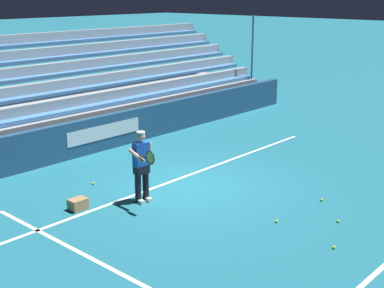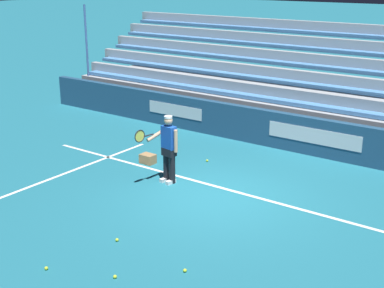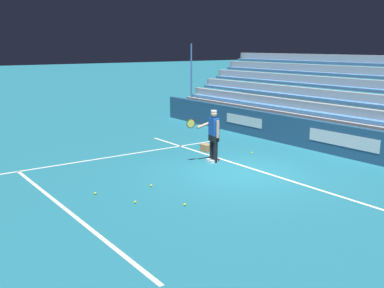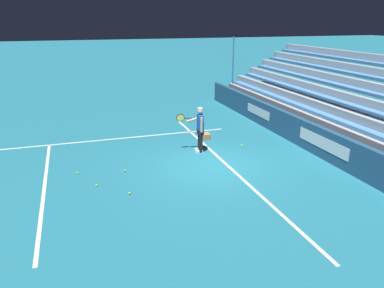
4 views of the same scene
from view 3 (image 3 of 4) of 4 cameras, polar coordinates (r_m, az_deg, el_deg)
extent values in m
plane|color=#1E6B7F|center=(13.70, 6.55, -3.61)|extent=(160.00, 160.00, 0.00)
cube|color=white|center=(14.03, 8.07, -3.25)|extent=(12.00, 0.10, 0.01)
cube|color=white|center=(15.12, -15.72, -2.46)|extent=(0.10, 12.00, 0.01)
cube|color=white|center=(10.93, -15.50, -8.18)|extent=(8.22, 0.10, 0.01)
cube|color=navy|center=(16.58, 17.24, 0.69)|extent=(20.39, 0.24, 1.10)
cube|color=silver|center=(16.15, 18.55, 0.49)|extent=(2.80, 0.01, 0.44)
cube|color=silver|center=(19.40, 6.57, 2.98)|extent=(2.20, 0.01, 0.40)
cube|color=#9EA3A8|center=(18.70, 22.05, 1.62)|extent=(19.37, 4.00, 1.10)
cube|color=#4C89CC|center=(17.27, 19.37, 3.12)|extent=(18.99, 0.40, 0.12)
cube|color=#9EA3A8|center=(17.48, 19.94, 3.66)|extent=(19.37, 0.24, 0.45)
cube|color=#4C89CC|center=(17.87, 20.96, 4.75)|extent=(18.99, 0.40, 0.12)
cube|color=#9EA3A8|center=(18.09, 21.48, 5.26)|extent=(19.37, 0.24, 0.45)
cube|color=#4C89CC|center=(18.50, 22.44, 6.27)|extent=(18.99, 0.40, 0.12)
cube|color=#9EA3A8|center=(18.72, 22.93, 6.74)|extent=(19.37, 0.24, 0.45)
cylinder|color=#4C70B2|center=(23.60, -0.09, 7.97)|extent=(0.08, 0.08, 3.85)
cylinder|color=black|center=(14.66, 2.99, -0.69)|extent=(0.15, 0.15, 0.88)
cylinder|color=black|center=(14.85, 2.56, -0.52)|extent=(0.15, 0.15, 0.88)
cube|color=white|center=(14.73, 2.77, -2.22)|extent=(0.15, 0.29, 0.09)
cube|color=white|center=(14.91, 2.34, -2.03)|extent=(0.15, 0.29, 0.09)
cube|color=black|center=(14.68, 2.79, 0.76)|extent=(0.37, 0.27, 0.20)
cube|color=#194CB2|center=(14.61, 2.80, 2.18)|extent=(0.39, 0.26, 0.58)
sphere|color=tan|center=(14.53, 2.79, 3.85)|extent=(0.21, 0.21, 0.21)
cylinder|color=white|center=(14.52, 2.79, 4.20)|extent=(0.20, 0.20, 0.05)
cylinder|color=tan|center=(14.41, 3.29, 1.87)|extent=(0.09, 0.09, 0.56)
cylinder|color=tan|center=(14.71, 1.65, 2.46)|extent=(0.17, 0.59, 0.24)
cylinder|color=black|center=(14.59, 0.83, 2.58)|extent=(0.07, 0.30, 0.03)
torus|color=black|center=(14.45, -0.15, 2.65)|extent=(0.07, 0.31, 0.31)
cylinder|color=#D6D14C|center=(14.45, -0.15, 2.65)|extent=(0.04, 0.27, 0.27)
cube|color=#A87F51|center=(16.27, 1.82, -0.48)|extent=(0.40, 0.31, 0.26)
sphere|color=#CCE533|center=(16.05, 7.57, -1.13)|extent=(0.07, 0.07, 0.07)
sphere|color=#CCE533|center=(11.10, -7.23, -7.33)|extent=(0.07, 0.07, 0.07)
sphere|color=#CCE533|center=(10.85, -0.94, -7.71)|extent=(0.07, 0.07, 0.07)
sphere|color=#CCE533|center=(12.30, -5.20, -5.29)|extent=(0.07, 0.07, 0.07)
sphere|color=#CCE533|center=(11.89, -12.20, -6.16)|extent=(0.07, 0.07, 0.07)
camera|label=1|loc=(19.23, -36.43, 13.23)|focal=50.00mm
camera|label=2|loc=(3.70, -53.18, 28.17)|focal=50.00mm
camera|label=4|loc=(4.93, 76.73, 16.46)|focal=35.00mm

